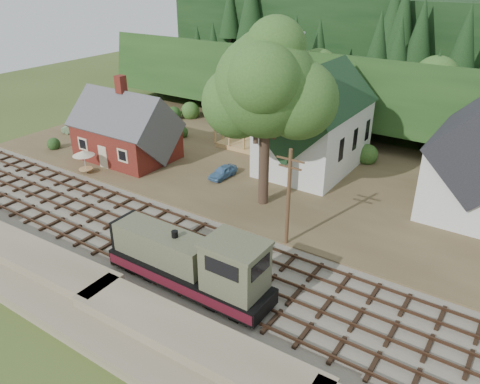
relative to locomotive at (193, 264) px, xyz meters
The scene contains 17 objects.
ground 5.85m from the locomotive, 146.60° to the left, with size 140.00×140.00×0.00m, color #384C1E.
embankment 7.44m from the locomotive, 129.63° to the right, with size 64.00×5.00×1.60m, color #7F7259.
railroad_bed 5.82m from the locomotive, 146.60° to the left, with size 64.00×11.00×0.16m, color #726B5B.
village_flat 21.58m from the locomotive, 102.23° to the left, with size 64.00×26.00×0.30m, color brown.
hillside 45.28m from the locomotive, 95.78° to the left, with size 70.00×28.00×8.00m, color #1E3F19.
ridge 61.21m from the locomotive, 94.27° to the left, with size 80.00×20.00×12.00m, color black.
depot 24.89m from the locomotive, 145.74° to the left, with size 10.80×7.41×9.00m.
church 23.03m from the locomotive, 96.42° to the left, with size 8.40×15.17×13.00m.
timber_frame 27.16m from the locomotive, 112.88° to the left, with size 8.20×6.20×6.99m.
lattice_tower 33.69m from the locomotive, 108.80° to the left, with size 3.20×3.20×12.12m.
big_tree 15.58m from the locomotive, 100.33° to the left, with size 10.90×8.40×14.70m.
telegraph_pole_near 8.82m from the locomotive, 73.39° to the left, with size 2.20×0.28×8.00m.
locomotive is the anchor object (origin of this frame).
car_blue 17.77m from the locomotive, 119.54° to the left, with size 1.39×3.46×1.18m, color #5485B4.
car_green 35.69m from the locomotive, 153.36° to the left, with size 1.18×3.39×1.12m, color gray.
car_red 24.55m from the locomotive, 57.12° to the left, with size 2.05×4.45×1.24m, color #B70E13.
patio_set 22.68m from the locomotive, 157.98° to the left, with size 2.18×2.18×2.43m.
Camera 1 is at (21.06, -22.22, 19.69)m, focal length 35.00 mm.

